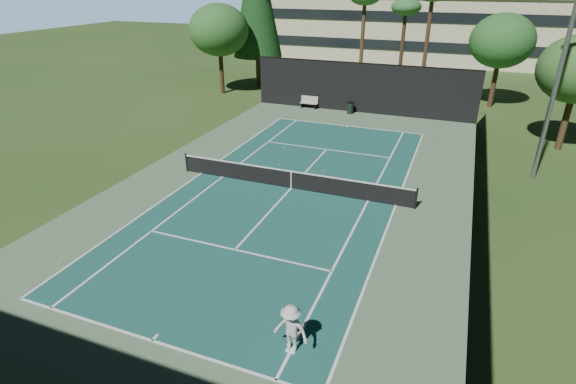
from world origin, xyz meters
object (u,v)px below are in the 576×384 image
tennis_ball_a (61,264)px  player (291,330)px  tennis_ball_b (279,164)px  tennis_ball_d (284,147)px  tennis_net (291,179)px  park_bench (309,102)px  tennis_ball_c (324,171)px  trash_bin (350,108)px

tennis_ball_a → player: bearing=-5.4°
tennis_ball_b → tennis_ball_d: (-0.83, 2.84, 0.00)m
tennis_ball_a → tennis_net: bearing=59.2°
tennis_ball_d → tennis_net: bearing=-64.6°
tennis_ball_a → park_bench: size_ratio=0.05×
tennis_net → tennis_ball_d: bearing=115.4°
player → tennis_ball_c: 13.98m
tennis_ball_d → tennis_ball_a: bearing=-101.4°
tennis_ball_a → tennis_ball_b: (3.97, 12.65, -0.00)m
park_bench → tennis_ball_d: bearing=-80.4°
player → tennis_ball_b: 14.87m
park_bench → tennis_ball_b: bearing=-78.9°
tennis_net → tennis_ball_a: bearing=-120.8°
tennis_ball_d → trash_bin: size_ratio=0.08×
tennis_ball_a → tennis_ball_c: size_ratio=1.22×
player → trash_bin: bearing=105.4°
tennis_ball_d → trash_bin: bearing=78.4°
tennis_net → tennis_ball_c: 3.05m
player → tennis_ball_d: (-6.82, 16.43, -0.80)m
trash_bin → tennis_ball_a: bearing=-101.5°
player → tennis_ball_c: player is taller
tennis_ball_a → trash_bin: trash_bin is taller
tennis_ball_a → tennis_ball_b: bearing=72.6°
tennis_net → tennis_ball_d: size_ratio=169.06×
player → park_bench: (-8.52, 26.50, -0.30)m
tennis_ball_a → park_bench: 25.60m
tennis_ball_b → tennis_ball_a: bearing=-107.4°
tennis_net → tennis_ball_b: size_ratio=180.76×
player → tennis_ball_d: bearing=117.5°
tennis_ball_d → park_bench: bearing=99.6°
tennis_net → tennis_ball_a: 11.41m
tennis_net → player: 11.49m
tennis_ball_c → trash_bin: size_ratio=0.07×
tennis_net → tennis_ball_c: size_ratio=201.90×
tennis_ball_a → park_bench: park_bench is taller
trash_bin → tennis_ball_b: bearing=-95.3°
tennis_ball_d → trash_bin: (1.99, 9.67, 0.44)m
tennis_net → tennis_ball_d: 6.33m
player → tennis_ball_a: size_ratio=21.62×
player → tennis_ball_c: (-3.20, 13.58, -0.81)m
tennis_ball_b → trash_bin: 12.57m
tennis_ball_c → park_bench: 13.98m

